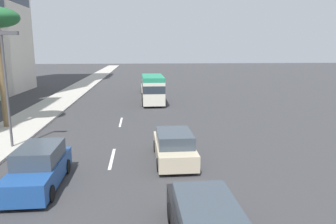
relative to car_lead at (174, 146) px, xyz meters
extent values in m
plane|color=#38383A|center=(18.33, 3.22, -0.75)|extent=(198.00, 198.00, 0.00)
cube|color=#B2ADA3|center=(18.33, 10.55, -0.67)|extent=(162.00, 3.73, 0.15)
cube|color=silver|center=(0.56, 3.22, -0.74)|extent=(3.20, 0.16, 0.01)
cube|color=silver|center=(9.01, 3.22, -0.74)|extent=(3.20, 0.16, 0.01)
cube|color=beige|center=(0.07, 0.00, -0.19)|extent=(4.67, 1.86, 0.77)
cube|color=#38424C|center=(-0.17, 0.00, 0.51)|extent=(2.57, 1.71, 0.63)
cylinder|color=black|center=(1.51, 0.86, -0.43)|extent=(0.64, 0.22, 0.64)
cylinder|color=black|center=(1.51, -0.86, -0.43)|extent=(0.64, 0.22, 0.64)
cylinder|color=black|center=(-1.38, 0.86, -0.43)|extent=(0.64, 0.22, 0.64)
cylinder|color=black|center=(-1.38, -0.86, -0.43)|extent=(0.64, 0.22, 0.64)
cube|color=silver|center=(17.68, 0.28, 0.63)|extent=(6.42, 2.16, 2.28)
cube|color=#268C66|center=(17.68, 0.28, 1.98)|extent=(6.42, 2.16, 0.43)
cube|color=#28333D|center=(17.68, 0.28, 1.06)|extent=(6.43, 2.16, 0.76)
cylinder|color=black|center=(19.54, 1.30, -0.33)|extent=(0.84, 0.26, 0.84)
cylinder|color=black|center=(19.54, -0.75, -0.33)|extent=(0.84, 0.26, 0.84)
cylinder|color=black|center=(15.82, 1.30, -0.33)|extent=(0.84, 0.26, 0.84)
cylinder|color=black|center=(15.82, -0.75, -0.33)|extent=(0.84, 0.26, 0.84)
cube|color=#38424C|center=(-7.49, -0.06, 0.52)|extent=(2.55, 1.62, 0.63)
cylinder|color=black|center=(-5.83, 0.75, -0.43)|extent=(0.64, 0.22, 0.64)
cylinder|color=black|center=(-5.83, -0.87, -0.43)|extent=(0.64, 0.22, 0.64)
cube|color=#1E478C|center=(-2.62, 5.93, -0.15)|extent=(4.49, 1.73, 0.84)
cube|color=#38424C|center=(-2.40, 5.93, 0.61)|extent=(2.47, 1.59, 0.69)
cylinder|color=black|center=(-4.01, 5.14, -0.43)|extent=(0.64, 0.22, 0.64)
cylinder|color=black|center=(-4.01, 6.72, -0.43)|extent=(0.64, 0.22, 0.64)
cylinder|color=black|center=(-1.23, 5.14, -0.43)|extent=(0.64, 0.22, 0.64)
cylinder|color=black|center=(-1.23, 6.72, -0.43)|extent=(0.64, 0.22, 0.64)
cube|color=beige|center=(26.72, 0.48, -0.18)|extent=(4.42, 1.90, 0.78)
cube|color=#38424C|center=(26.50, 0.48, 0.53)|extent=(2.43, 1.75, 0.64)
cylinder|color=black|center=(28.09, 1.35, -0.43)|extent=(0.64, 0.22, 0.64)
cylinder|color=black|center=(28.09, -0.39, -0.43)|extent=(0.64, 0.22, 0.64)
cylinder|color=black|center=(25.35, 1.35, -0.43)|extent=(0.64, 0.22, 0.64)
cylinder|color=black|center=(25.35, -0.39, -0.43)|extent=(0.64, 0.22, 0.64)
cylinder|color=brown|center=(7.82, 11.37, 3.00)|extent=(0.43, 0.43, 7.19)
cylinder|color=#4C4C51|center=(2.78, 9.09, 2.66)|extent=(0.14, 0.14, 6.51)
cube|color=#4C4C51|center=(2.78, 8.64, 5.76)|extent=(0.24, 0.90, 0.20)
camera|label=1|loc=(-15.23, 1.74, 4.87)|focal=33.31mm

